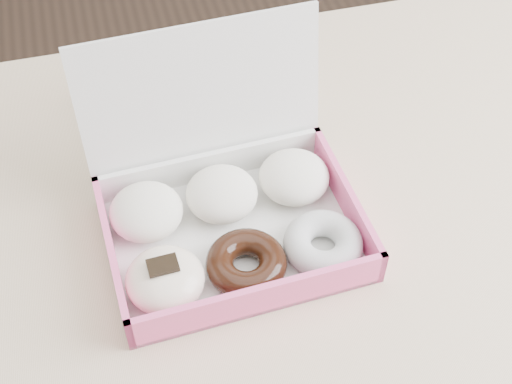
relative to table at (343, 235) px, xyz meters
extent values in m
cube|color=tan|center=(0.00, 0.00, 0.06)|extent=(1.20, 0.80, 0.04)
cube|color=white|center=(-0.16, -0.03, 0.08)|extent=(0.31, 0.23, 0.01)
cube|color=#FB5B98|center=(-0.16, -0.14, 0.10)|extent=(0.30, 0.02, 0.05)
cube|color=white|center=(-0.17, 0.08, 0.10)|extent=(0.30, 0.02, 0.05)
cube|color=#FB5B98|center=(-0.31, -0.04, 0.10)|extent=(0.02, 0.22, 0.05)
cube|color=#FB5B98|center=(-0.01, -0.02, 0.10)|extent=(0.02, 0.22, 0.05)
cube|color=white|center=(-0.17, 0.10, 0.19)|extent=(0.30, 0.06, 0.22)
ellipsoid|color=white|center=(-0.26, 0.02, 0.11)|extent=(0.09, 0.09, 0.05)
ellipsoid|color=white|center=(-0.16, 0.02, 0.11)|extent=(0.09, 0.09, 0.05)
ellipsoid|color=white|center=(-0.07, 0.03, 0.11)|extent=(0.09, 0.09, 0.05)
ellipsoid|color=#FFE8CB|center=(-0.25, -0.09, 0.11)|extent=(0.09, 0.09, 0.05)
cube|color=black|center=(-0.25, -0.09, 0.14)|extent=(0.04, 0.03, 0.00)
torus|color=black|center=(-0.16, -0.08, 0.10)|extent=(0.10, 0.10, 0.03)
torus|color=silver|center=(-0.06, -0.08, 0.10)|extent=(0.10, 0.10, 0.03)
cube|color=silver|center=(-0.14, 0.24, 0.10)|extent=(0.30, 0.28, 0.04)
camera|label=1|loc=(-0.27, -0.55, 0.77)|focal=50.00mm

